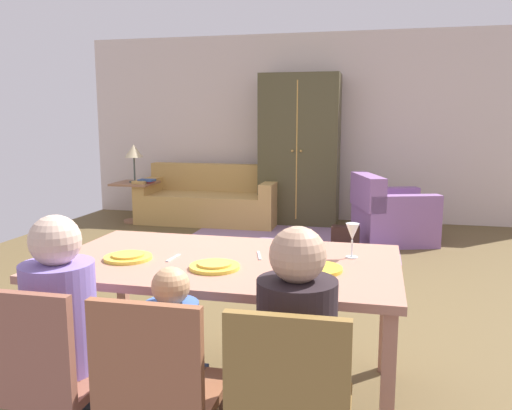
{
  "coord_description": "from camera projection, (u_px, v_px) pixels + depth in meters",
  "views": [
    {
      "loc": [
        0.95,
        -3.9,
        1.49
      ],
      "look_at": [
        0.07,
        -0.14,
        0.85
      ],
      "focal_mm": 36.73,
      "sensor_mm": 36.0,
      "label": 1
    }
  ],
  "objects": [
    {
      "name": "pizza_near_man",
      "position": [
        128.0,
        255.0,
        2.75
      ],
      "size": [
        0.17,
        0.17,
        0.01
      ],
      "primitive_type": "cylinder",
      "color": "gold",
      "rests_on": "plate_near_man"
    },
    {
      "name": "armoire",
      "position": [
        300.0,
        150.0,
        7.4
      ],
      "size": [
        1.1,
        0.59,
        2.1
      ],
      "color": "#484228",
      "rests_on": "ground_plane"
    },
    {
      "name": "handbag",
      "position": [
        345.0,
        237.0,
        6.05
      ],
      "size": [
        0.32,
        0.16,
        0.26
      ],
      "primitive_type": "cube",
      "color": "black",
      "rests_on": "ground_plane"
    },
    {
      "name": "couch",
      "position": [
        210.0,
        201.0,
        7.58
      ],
      "size": [
        1.99,
        0.86,
        0.82
      ],
      "color": "tan",
      "rests_on": "ground_plane"
    },
    {
      "name": "back_wall",
      "position": [
        313.0,
        128.0,
        7.7
      ],
      "size": [
        6.92,
        0.1,
        2.7
      ],
      "primitive_type": "cube",
      "color": "beige",
      "rests_on": "ground_plane"
    },
    {
      "name": "wine_glass",
      "position": [
        352.0,
        233.0,
        2.76
      ],
      "size": [
        0.07,
        0.07,
        0.19
      ],
      "color": "silver",
      "rests_on": "dining_table"
    },
    {
      "name": "dining_chair_woman",
      "position": [
        290.0,
        406.0,
        1.84
      ],
      "size": [
        0.43,
        0.43,
        0.87
      ],
      "color": "olive",
      "rests_on": "ground_plane"
    },
    {
      "name": "table_lamp",
      "position": [
        134.0,
        152.0,
        7.45
      ],
      "size": [
        0.26,
        0.26,
        0.54
      ],
      "color": "#414A41",
      "rests_on": "side_table"
    },
    {
      "name": "plate_near_child",
      "position": [
        215.0,
        267.0,
        2.58
      ],
      "size": [
        0.25,
        0.25,
        0.02
      ],
      "primitive_type": "cylinder",
      "color": "yellow",
      "rests_on": "dining_table"
    },
    {
      "name": "dining_table",
      "position": [
        225.0,
        271.0,
        2.77
      ],
      "size": [
        1.8,
        1.04,
        0.76
      ],
      "color": "#B27761",
      "rests_on": "ground_plane"
    },
    {
      "name": "person_woman",
      "position": [
        297.0,
        377.0,
        2.01
      ],
      "size": [
        0.3,
        0.4,
        1.11
      ],
      "color": "#273C4A",
      "rests_on": "ground_plane"
    },
    {
      "name": "pizza_near_child",
      "position": [
        215.0,
        264.0,
        2.58
      ],
      "size": [
        0.17,
        0.17,
        0.01
      ],
      "primitive_type": "cylinder",
      "color": "gold",
      "rests_on": "plate_near_child"
    },
    {
      "name": "person_child",
      "position": [
        176.0,
        382.0,
        2.13
      ],
      "size": [
        0.22,
        0.29,
        0.92
      ],
      "color": "#303D57",
      "rests_on": "ground_plane"
    },
    {
      "name": "armchair",
      "position": [
        390.0,
        216.0,
        6.37
      ],
      "size": [
        1.08,
        1.07,
        0.82
      ],
      "color": "#885D96",
      "rests_on": "ground_plane"
    },
    {
      "name": "dining_chair_child",
      "position": [
        159.0,
        389.0,
        1.96
      ],
      "size": [
        0.43,
        0.43,
        0.87
      ],
      "color": "#935737",
      "rests_on": "ground_plane"
    },
    {
      "name": "book_lower",
      "position": [
        145.0,
        182.0,
        7.45
      ],
      "size": [
        0.22,
        0.16,
        0.03
      ],
      "primitive_type": "cube",
      "color": "maroon",
      "rests_on": "side_table"
    },
    {
      "name": "plate_near_man",
      "position": [
        128.0,
        258.0,
        2.75
      ],
      "size": [
        0.25,
        0.25,
        0.02
      ],
      "primitive_type": "cylinder",
      "color": "yellow",
      "rests_on": "dining_table"
    },
    {
      "name": "plate_near_woman",
      "position": [
        317.0,
        269.0,
        2.55
      ],
      "size": [
        0.25,
        0.25,
        0.02
      ],
      "primitive_type": "cylinder",
      "color": "yellow",
      "rests_on": "dining_table"
    },
    {
      "name": "dining_chair_man",
      "position": [
        42.0,
        375.0,
        2.07
      ],
      "size": [
        0.42,
        0.42,
        0.87
      ],
      "color": "#8E5541",
      "rests_on": "ground_plane"
    },
    {
      "name": "book_upper",
      "position": [
        147.0,
        180.0,
        7.42
      ],
      "size": [
        0.22,
        0.16,
        0.03
      ],
      "primitive_type": "cube",
      "color": "#304D87",
      "rests_on": "book_lower"
    },
    {
      "name": "ground_plane",
      "position": [
        267.0,
        284.0,
        4.79
      ],
      "size": [
        6.92,
        6.41,
        0.02
      ],
      "primitive_type": "cube",
      "color": "brown"
    },
    {
      "name": "fork",
      "position": [
        173.0,
        258.0,
        2.77
      ],
      "size": [
        0.03,
        0.15,
        0.01
      ],
      "primitive_type": "cube",
      "rotation": [
        0.0,
        0.0,
        -0.07
      ],
      "color": "silver",
      "rests_on": "dining_table"
    },
    {
      "name": "area_rug",
      "position": [
        291.0,
        239.0,
        6.51
      ],
      "size": [
        2.6,
        1.8,
        0.01
      ],
      "primitive_type": "cube",
      "color": "gray",
      "rests_on": "ground_plane"
    },
    {
      "name": "person_man",
      "position": [
        67.0,
        351.0,
        2.23
      ],
      "size": [
        0.3,
        0.4,
        1.11
      ],
      "color": "#2A3342",
      "rests_on": "ground_plane"
    },
    {
      "name": "knife",
      "position": [
        259.0,
        256.0,
        2.82
      ],
      "size": [
        0.06,
        0.17,
        0.01
      ],
      "primitive_type": "cube",
      "rotation": [
        0.0,
        0.0,
        0.28
      ],
      "color": "silver",
      "rests_on": "dining_table"
    },
    {
      "name": "side_table",
      "position": [
        135.0,
        196.0,
        7.56
      ],
      "size": [
        0.56,
        0.56,
        0.58
      ],
      "color": "#8D6044",
      "rests_on": "ground_plane"
    }
  ]
}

